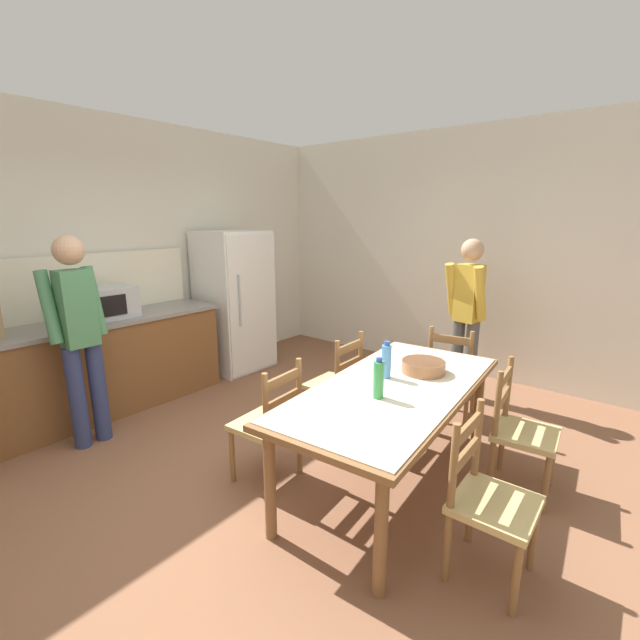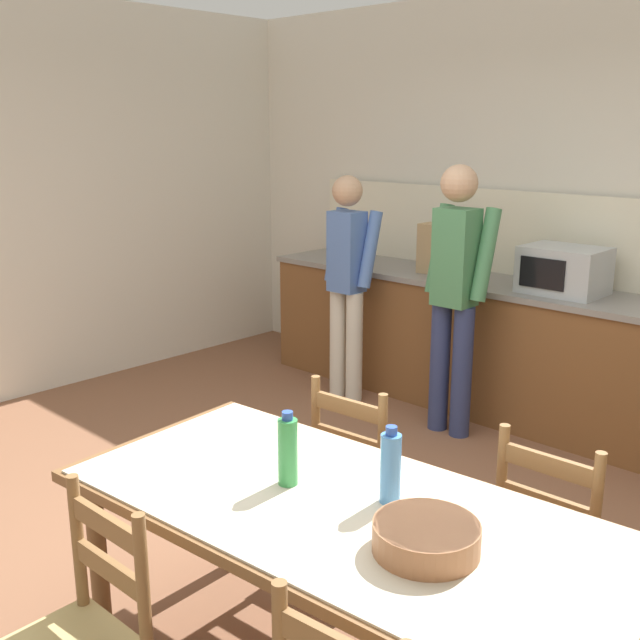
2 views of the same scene
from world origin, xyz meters
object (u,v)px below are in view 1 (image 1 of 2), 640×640
microwave (106,303)px  chair_side_far_left (269,424)px  serving_bowl (423,366)px  chair_side_near_right (520,431)px  bottle_near_centre (378,379)px  chair_side_near_left (488,500)px  person_by_table (467,311)px  chair_head_end (451,373)px  dining_table (394,395)px  person_at_counter (79,331)px  bottle_off_centre (386,361)px  chair_side_far_right (336,384)px  refrigerator (235,301)px

microwave → chair_side_far_left: (0.12, -2.09, -0.64)m
serving_bowl → chair_side_near_right: bearing=-77.0°
bottle_near_centre → chair_side_near_left: size_ratio=0.30×
person_by_table → chair_side_near_right: bearing=46.1°
microwave → bottle_near_centre: size_ratio=1.85×
chair_side_far_left → chair_head_end: (1.80, -0.61, 0.00)m
serving_bowl → chair_side_far_left: (-0.87, 0.75, -0.37)m
dining_table → person_at_counter: person_at_counter is taller
bottle_off_centre → serving_bowl: 0.32m
bottle_near_centre → chair_side_far_right: size_ratio=0.30×
microwave → chair_side_far_right: bearing=-63.3°
dining_table → serving_bowl: 0.38m
microwave → bottle_off_centre: 2.78m
bottle_near_centre → serving_bowl: bearing=-1.9°
chair_side_far_right → chair_head_end: size_ratio=1.00×
serving_bowl → chair_side_far_left: chair_side_far_left is taller
bottle_near_centre → chair_side_far_right: (0.64, 0.81, -0.44)m
microwave → dining_table: (0.63, -2.80, -0.40)m
chair_head_end → chair_side_far_left: bearing=61.4°
chair_side_far_left → chair_side_near_right: (1.02, -1.43, 0.00)m
chair_head_end → bottle_near_centre: bearing=84.7°
chair_side_near_left → chair_head_end: (1.68, 0.89, 0.00)m
chair_side_near_left → serving_bowl: bearing=44.1°
serving_bowl → chair_side_near_left: chair_side_near_left is taller
chair_side_near_left → chair_side_far_left: size_ratio=1.00×
refrigerator → chair_side_near_right: 3.55m
serving_bowl → chair_side_near_left: (-0.74, -0.75, -0.37)m
chair_side_near_left → chair_side_near_right: 0.90m
refrigerator → person_by_table: size_ratio=1.03×
chair_side_near_right → dining_table: bearing=120.2°
chair_side_far_left → microwave: bearing=-91.3°
chair_side_near_left → chair_side_near_right: bearing=3.6°
microwave → bottle_near_centre: bearing=-82.4°
bottle_near_centre → chair_side_far_right: bearing=51.8°
dining_table → person_by_table: person_by_table is taller
chair_side_far_left → person_at_counter: 1.76m
bottle_near_centre → chair_head_end: bottle_near_centre is taller
chair_side_far_right → dining_table: bearing=62.2°
bottle_near_centre → serving_bowl: (0.60, -0.02, -0.07)m
chair_side_near_right → person_by_table: (1.33, 0.91, 0.50)m
serving_bowl → chair_side_far_left: size_ratio=0.35×
dining_table → chair_head_end: bearing=4.5°
chair_side_far_left → person_at_counter: person_at_counter is taller
serving_bowl → dining_table: bearing=173.5°
microwave → chair_side_near_left: 3.65m
bottle_off_centre → person_at_counter: (-1.19, 2.16, 0.10)m
refrigerator → bottle_off_centre: bearing=-107.5°
chair_head_end → person_by_table: (0.55, 0.10, 0.50)m
chair_head_end → person_at_counter: bearing=37.7°
person_at_counter → person_by_table: size_ratio=1.04×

